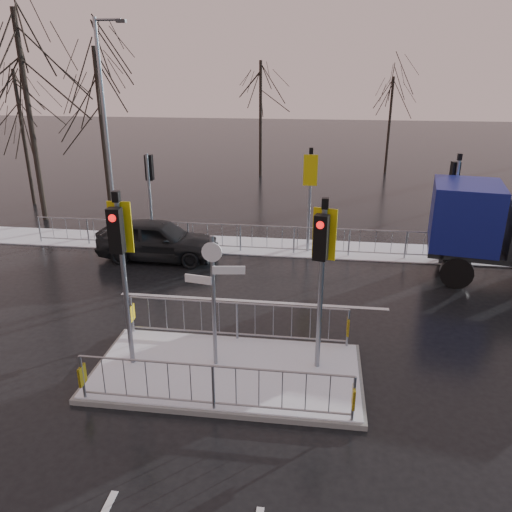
# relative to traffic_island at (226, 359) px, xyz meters

# --- Properties ---
(ground) EXTENTS (120.00, 120.00, 0.00)m
(ground) POSITION_rel_traffic_island_xyz_m (0.01, -0.01, -0.39)
(ground) COLOR black
(ground) RESTS_ON ground
(snow_verge) EXTENTS (30.00, 2.00, 0.04)m
(snow_verge) POSITION_rel_traffic_island_xyz_m (0.01, 8.59, -0.37)
(snow_verge) COLOR white
(snow_verge) RESTS_ON ground
(lane_markings) EXTENTS (8.00, 11.38, 0.01)m
(lane_markings) POSITION_rel_traffic_island_xyz_m (0.01, -0.34, -0.39)
(lane_markings) COLOR silver
(lane_markings) RESTS_ON ground
(traffic_island) EXTENTS (6.00, 3.04, 4.15)m
(traffic_island) POSITION_rel_traffic_island_xyz_m (0.00, 0.00, 0.00)
(traffic_island) COLOR slate
(traffic_island) RESTS_ON ground
(far_kerb_fixtures) EXTENTS (18.00, 0.65, 3.83)m
(far_kerb_fixtures) POSITION_rel_traffic_island_xyz_m (0.31, 8.08, 0.63)
(far_kerb_fixtures) COLOR gray
(far_kerb_fixtures) RESTS_ON ground
(car_far_lane) EXTENTS (4.34, 1.83, 1.47)m
(car_far_lane) POSITION_rel_traffic_island_xyz_m (-3.78, 6.84, 0.34)
(car_far_lane) COLOR black
(car_far_lane) RESTS_ON ground
(flatbed_truck) EXTENTS (7.01, 3.55, 3.10)m
(flatbed_truck) POSITION_rel_traffic_island_xyz_m (7.45, 6.51, 1.26)
(flatbed_truck) COLOR black
(flatbed_truck) RESTS_ON ground
(tree_near_a) EXTENTS (4.75, 4.75, 8.97)m
(tree_near_a) POSITION_rel_traffic_island_xyz_m (-10.49, 10.99, 5.72)
(tree_near_a) COLOR black
(tree_near_a) RESTS_ON ground
(tree_near_b) EXTENTS (4.00, 4.00, 7.55)m
(tree_near_b) POSITION_rel_traffic_island_xyz_m (-7.99, 12.49, 4.76)
(tree_near_b) COLOR black
(tree_near_b) RESTS_ON ground
(tree_near_c) EXTENTS (3.50, 3.50, 6.61)m
(tree_near_c) POSITION_rel_traffic_island_xyz_m (-12.49, 13.49, 4.11)
(tree_near_c) COLOR black
(tree_near_c) RESTS_ON ground
(tree_far_a) EXTENTS (3.75, 3.75, 7.08)m
(tree_far_a) POSITION_rel_traffic_island_xyz_m (-1.99, 21.99, 4.43)
(tree_far_a) COLOR black
(tree_far_a) RESTS_ON ground
(tree_far_b) EXTENTS (3.25, 3.25, 6.14)m
(tree_far_b) POSITION_rel_traffic_island_xyz_m (6.01, 23.99, 3.79)
(tree_far_b) COLOR black
(tree_far_b) RESTS_ON ground
(street_lamp_left) EXTENTS (1.25, 0.18, 8.20)m
(street_lamp_left) POSITION_rel_traffic_island_xyz_m (-6.42, 9.49, 4.10)
(street_lamp_left) COLOR gray
(street_lamp_left) RESTS_ON ground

